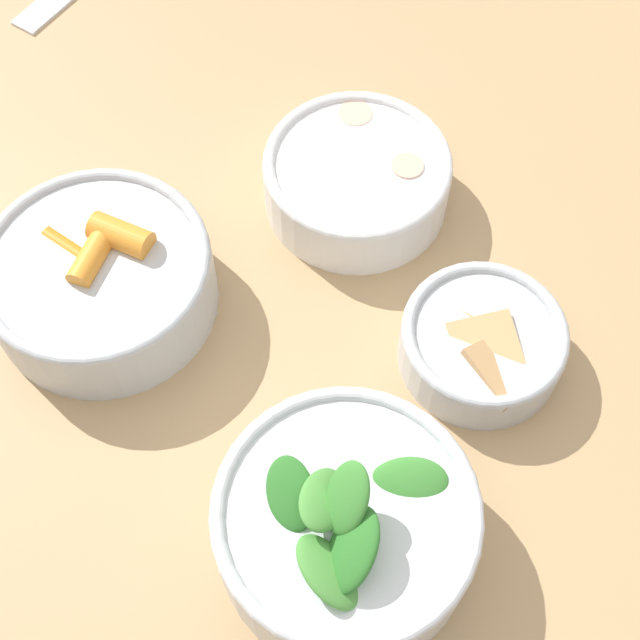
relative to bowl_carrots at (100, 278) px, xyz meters
name	(u,v)px	position (x,y,z in m)	size (l,w,h in m)	color
ground_plane	(343,564)	(0.13, -0.15, -0.81)	(10.00, 10.00, 0.00)	brown
dining_table	(360,364)	(0.13, -0.15, -0.14)	(1.18, 1.08, 0.78)	tan
bowl_carrots	(100,278)	(0.00, 0.00, 0.00)	(0.17, 0.17, 0.07)	silver
bowl_greens	(345,524)	(-0.02, -0.26, 0.00)	(0.17, 0.17, 0.11)	silver
bowl_beans_hotdog	(357,180)	(0.20, -0.08, -0.01)	(0.15, 0.15, 0.05)	white
bowl_cookies	(483,342)	(0.15, -0.25, -0.01)	(0.12, 0.12, 0.04)	silver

